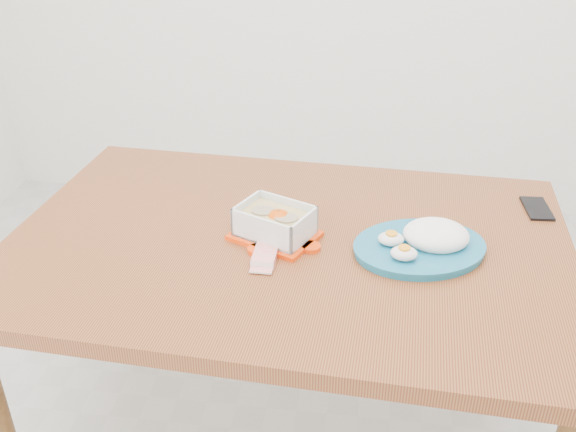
# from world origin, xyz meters

# --- Properties ---
(dining_table) EXTENTS (1.36, 0.95, 0.75)m
(dining_table) POSITION_xyz_m (-0.10, 0.11, 0.66)
(dining_table) COLOR brown
(dining_table) RESTS_ON ground
(food_container) EXTENTS (0.23, 0.21, 0.08)m
(food_container) POSITION_xyz_m (-0.13, 0.11, 0.79)
(food_container) COLOR #F03B07
(food_container) RESTS_ON dining_table
(orange_fruit) EXTENTS (0.07, 0.07, 0.07)m
(orange_fruit) POSITION_xyz_m (-0.12, 0.11, 0.79)
(orange_fruit) COLOR #FF4905
(orange_fruit) RESTS_ON dining_table
(rice_plate) EXTENTS (0.38, 0.38, 0.08)m
(rice_plate) POSITION_xyz_m (0.21, 0.09, 0.78)
(rice_plate) COLOR #176180
(rice_plate) RESTS_ON dining_table
(candy_bar) EXTENTS (0.05, 0.21, 0.02)m
(candy_bar) POSITION_xyz_m (-0.14, 0.07, 0.76)
(candy_bar) COLOR red
(candy_bar) RESTS_ON dining_table
(smartphone) EXTENTS (0.07, 0.12, 0.01)m
(smartphone) POSITION_xyz_m (0.51, 0.33, 0.75)
(smartphone) COLOR black
(smartphone) RESTS_ON dining_table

